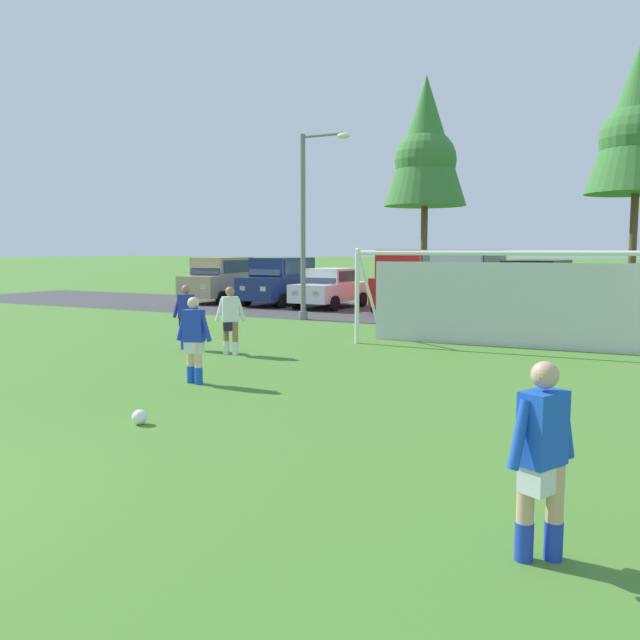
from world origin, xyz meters
name	(u,v)px	position (x,y,z in m)	size (l,w,h in m)	color
ground_plane	(370,336)	(0.00, 15.00, 0.00)	(400.00, 400.00, 0.00)	#477A2D
parking_lot_strip	(442,315)	(0.00, 22.06, 0.00)	(52.00, 8.40, 0.01)	#3D3D3F
soccer_ball	(140,417)	(0.94, 4.39, 0.11)	(0.22, 0.22, 0.22)	white
soccer_goal	(501,298)	(3.91, 14.38, 1.29)	(7.50, 2.29, 2.57)	white
player_striker_near	(194,340)	(-0.21, 7.10, 0.82)	(0.75, 0.34, 1.64)	beige
player_midfield_center	(542,462)	(6.75, 2.75, 0.82)	(0.46, 0.66, 1.64)	tan
player_defender_far	(186,317)	(-3.07, 10.40, 0.82)	(0.73, 0.38, 1.64)	#936B4C
player_winger_left	(230,321)	(-1.62, 10.26, 0.82)	(0.65, 0.50, 1.64)	#936B4C
parked_car_slot_far_left	(221,279)	(-11.40, 23.30, 1.11)	(2.32, 4.69, 2.16)	tan
parked_car_slot_left	(281,281)	(-7.95, 23.18, 1.11)	(2.17, 4.62, 2.16)	navy
parked_car_slot_center_left	(331,288)	(-5.24, 22.85, 0.88)	(2.17, 4.27, 1.72)	silver
parked_car_slot_center	(410,278)	(-1.71, 23.20, 1.34)	(2.44, 4.92, 2.52)	red
parked_car_slot_center_right	(469,282)	(1.18, 21.57, 1.34)	(2.20, 4.80, 2.52)	#B2B2BC
parked_car_slot_right	(535,290)	(3.65, 21.06, 1.11)	(2.40, 4.73, 2.16)	black
tree_left_edge	(426,146)	(-3.87, 31.29, 8.01)	(4.37, 4.37, 11.64)	brown
tree_mid_left	(639,121)	(6.23, 32.44, 8.58)	(4.68, 4.68, 12.47)	brown
street_lamp	(308,224)	(-3.75, 18.05, 3.43)	(2.00, 0.32, 6.58)	slate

